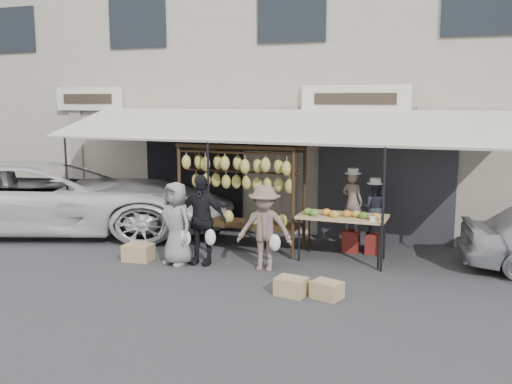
# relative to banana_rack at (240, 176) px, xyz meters

# --- Properties ---
(ground_plane) EXTENTS (90.00, 90.00, 0.00)m
(ground_plane) POSITION_rel_banana_rack_xyz_m (0.52, -1.68, -1.58)
(ground_plane) COLOR #2D2D30
(shophouse) EXTENTS (24.00, 6.15, 7.30)m
(shophouse) POSITION_rel_banana_rack_xyz_m (0.52, 4.81, 2.07)
(shophouse) COLOR #B0A493
(shophouse) RESTS_ON ground_plane
(awning) EXTENTS (10.00, 2.35, 2.92)m
(awning) POSITION_rel_banana_rack_xyz_m (0.52, 0.60, 1.00)
(awning) COLOR beige
(awning) RESTS_ON ground_plane
(banana_rack) EXTENTS (2.60, 0.90, 2.24)m
(banana_rack) POSITION_rel_banana_rack_xyz_m (0.00, 0.00, 0.00)
(banana_rack) COLOR black
(banana_rack) RESTS_ON ground_plane
(produce_table) EXTENTS (1.70, 0.90, 1.04)m
(produce_table) POSITION_rel_banana_rack_xyz_m (2.18, -0.09, -0.70)
(produce_table) COLOR tan
(produce_table) RESTS_ON ground_plane
(vendor_left) EXTENTS (0.51, 0.40, 1.23)m
(vendor_left) POSITION_rel_banana_rack_xyz_m (2.22, 0.64, -0.51)
(vendor_left) COLOR #705F5C
(vendor_left) RESTS_ON stool_left
(vendor_right) EXTENTS (0.56, 0.45, 1.07)m
(vendor_right) POSITION_rel_banana_rack_xyz_m (2.68, 0.65, -0.62)
(vendor_right) COLOR #222730
(vendor_right) RESTS_ON stool_right
(customer_left) EXTENTS (0.91, 0.74, 1.60)m
(customer_left) POSITION_rel_banana_rack_xyz_m (-0.73, -1.46, -0.77)
(customer_left) COLOR slate
(customer_left) RESTS_ON ground_plane
(customer_mid) EXTENTS (1.05, 0.52, 1.73)m
(customer_mid) POSITION_rel_banana_rack_xyz_m (-0.31, -1.24, -0.71)
(customer_mid) COLOR black
(customer_mid) RESTS_ON ground_plane
(customer_right) EXTENTS (1.11, 0.74, 1.60)m
(customer_right) POSITION_rel_banana_rack_xyz_m (0.97, -1.20, -0.78)
(customer_right) COLOR #715B51
(customer_right) RESTS_ON ground_plane
(stool_left) EXTENTS (0.40, 0.40, 0.45)m
(stool_left) POSITION_rel_banana_rack_xyz_m (2.22, 0.64, -1.35)
(stool_left) COLOR maroon
(stool_left) RESTS_ON ground_plane
(stool_right) EXTENTS (0.38, 0.38, 0.42)m
(stool_right) POSITION_rel_banana_rack_xyz_m (2.68, 0.65, -1.37)
(stool_right) COLOR maroon
(stool_right) RESTS_ON ground_plane
(crate_near_a) EXTENTS (0.53, 0.43, 0.29)m
(crate_near_a) POSITION_rel_banana_rack_xyz_m (1.85, -2.35, -1.43)
(crate_near_a) COLOR tan
(crate_near_a) RESTS_ON ground_plane
(crate_near_b) EXTENTS (0.54, 0.47, 0.28)m
(crate_near_b) POSITION_rel_banana_rack_xyz_m (2.43, -2.29, -1.44)
(crate_near_b) COLOR tan
(crate_near_b) RESTS_ON ground_plane
(crate_far) EXTENTS (0.57, 0.46, 0.33)m
(crate_far) POSITION_rel_banana_rack_xyz_m (-1.56, -1.50, -1.41)
(crate_far) COLOR tan
(crate_far) RESTS_ON ground_plane
(van) EXTENTS (6.60, 4.66, 2.51)m
(van) POSITION_rel_banana_rack_xyz_m (-4.95, -0.18, -0.32)
(van) COLOR silver
(van) RESTS_ON ground_plane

